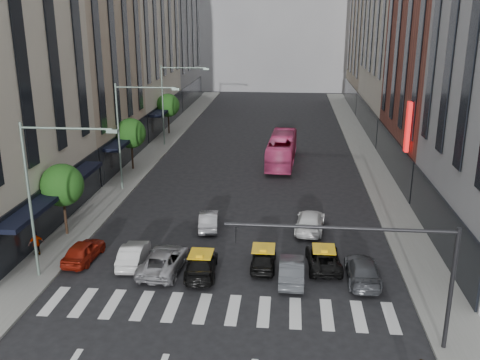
% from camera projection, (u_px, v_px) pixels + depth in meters
% --- Properties ---
extents(ground, '(160.00, 160.00, 0.00)m').
position_uv_depth(ground, '(218.00, 325.00, 26.24)').
color(ground, black).
rests_on(ground, ground).
extents(sidewalk_left, '(3.00, 96.00, 0.15)m').
position_uv_depth(sidewalk_left, '(147.00, 159.00, 55.72)').
color(sidewalk_left, slate).
rests_on(sidewalk_left, ground).
extents(sidewalk_right, '(3.00, 96.00, 0.15)m').
position_uv_depth(sidewalk_right, '(371.00, 164.00, 53.68)').
color(sidewalk_right, slate).
rests_on(sidewalk_right, ground).
extents(building_left_b, '(8.00, 16.00, 24.00)m').
position_uv_depth(building_left_b, '(78.00, 42.00, 50.72)').
color(building_left_b, tan).
rests_on(building_left_b, ground).
extents(building_left_d, '(8.00, 18.00, 30.00)m').
position_uv_depth(building_left_d, '(165.00, 10.00, 84.95)').
color(building_left_d, gray).
rests_on(building_left_d, ground).
extents(building_right_b, '(8.00, 18.00, 26.00)m').
position_uv_depth(building_right_b, '(451.00, 32.00, 46.45)').
color(building_right_b, brown).
rests_on(building_right_b, ground).
extents(building_right_d, '(8.00, 18.00, 28.00)m').
position_uv_depth(building_right_d, '(382.00, 17.00, 82.23)').
color(building_right_d, tan).
rests_on(building_right_d, ground).
extents(tree_near, '(2.88, 2.88, 4.95)m').
position_uv_depth(tree_near, '(62.00, 185.00, 35.68)').
color(tree_near, black).
rests_on(tree_near, sidewalk_left).
extents(tree_mid, '(2.88, 2.88, 4.95)m').
position_uv_depth(tree_mid, '(131.00, 133.00, 50.87)').
color(tree_mid, black).
rests_on(tree_mid, sidewalk_left).
extents(tree_far, '(2.88, 2.88, 4.95)m').
position_uv_depth(tree_far, '(168.00, 105.00, 66.07)').
color(tree_far, black).
rests_on(tree_far, sidewalk_left).
extents(streetlamp_near, '(5.38, 0.25, 9.00)m').
position_uv_depth(streetlamp_near, '(44.00, 181.00, 29.15)').
color(streetlamp_near, gray).
rests_on(streetlamp_near, sidewalk_left).
extents(streetlamp_mid, '(5.38, 0.25, 9.00)m').
position_uv_depth(streetlamp_mid, '(129.00, 123.00, 44.34)').
color(streetlamp_mid, gray).
rests_on(streetlamp_mid, sidewalk_left).
extents(streetlamp_far, '(5.38, 0.25, 9.00)m').
position_uv_depth(streetlamp_far, '(171.00, 94.00, 59.54)').
color(streetlamp_far, gray).
rests_on(streetlamp_far, sidewalk_left).
extents(traffic_signal, '(10.10, 0.20, 6.00)m').
position_uv_depth(traffic_signal, '(389.00, 258.00, 23.26)').
color(traffic_signal, black).
rests_on(traffic_signal, ground).
extents(liberty_sign, '(0.30, 0.70, 4.00)m').
position_uv_depth(liberty_sign, '(408.00, 127.00, 42.30)').
color(liberty_sign, red).
rests_on(liberty_sign, ground).
extents(car_red, '(1.79, 3.92, 1.30)m').
position_uv_depth(car_red, '(84.00, 251.00, 32.91)').
color(car_red, maroon).
rests_on(car_red, ground).
extents(car_white_front, '(1.61, 3.99, 1.29)m').
position_uv_depth(car_white_front, '(134.00, 254.00, 32.46)').
color(car_white_front, '#BABABA').
rests_on(car_white_front, ground).
extents(car_silver, '(2.59, 5.01, 1.35)m').
position_uv_depth(car_silver, '(164.00, 260.00, 31.62)').
color(car_silver, '#959499').
rests_on(car_silver, ground).
extents(taxi_left, '(2.12, 4.51, 1.27)m').
position_uv_depth(taxi_left, '(201.00, 264.00, 31.21)').
color(taxi_left, black).
rests_on(taxi_left, ground).
extents(taxi_center, '(1.47, 3.64, 1.24)m').
position_uv_depth(taxi_center, '(263.00, 258.00, 32.00)').
color(taxi_center, black).
rests_on(taxi_center, ground).
extents(car_grey_mid, '(1.42, 4.01, 1.32)m').
position_uv_depth(car_grey_mid, '(291.00, 270.00, 30.45)').
color(car_grey_mid, '#3D4044').
rests_on(car_grey_mid, ground).
extents(taxi_right, '(2.17, 4.30, 1.17)m').
position_uv_depth(taxi_right, '(323.00, 258.00, 32.09)').
color(taxi_right, black).
rests_on(taxi_right, ground).
extents(car_grey_curb, '(1.90, 4.51, 1.30)m').
position_uv_depth(car_grey_curb, '(363.00, 270.00, 30.44)').
color(car_grey_curb, '#3F4247').
rests_on(car_grey_curb, ground).
extents(car_row2_left, '(1.70, 3.83, 1.22)m').
position_uv_depth(car_row2_left, '(209.00, 220.00, 37.83)').
color(car_row2_left, '#A6A6AB').
rests_on(car_row2_left, ground).
extents(car_row2_right, '(2.39, 4.81, 1.34)m').
position_uv_depth(car_row2_right, '(310.00, 221.00, 37.50)').
color(car_row2_right, white).
rests_on(car_row2_right, ground).
extents(bus, '(3.01, 10.60, 2.92)m').
position_uv_depth(bus, '(282.00, 150.00, 53.79)').
color(bus, '#D13D75').
rests_on(bus, ground).
extents(pedestrian_far, '(0.99, 0.85, 1.59)m').
position_uv_depth(pedestrian_far, '(36.00, 243.00, 33.24)').
color(pedestrian_far, gray).
rests_on(pedestrian_far, sidewalk_left).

